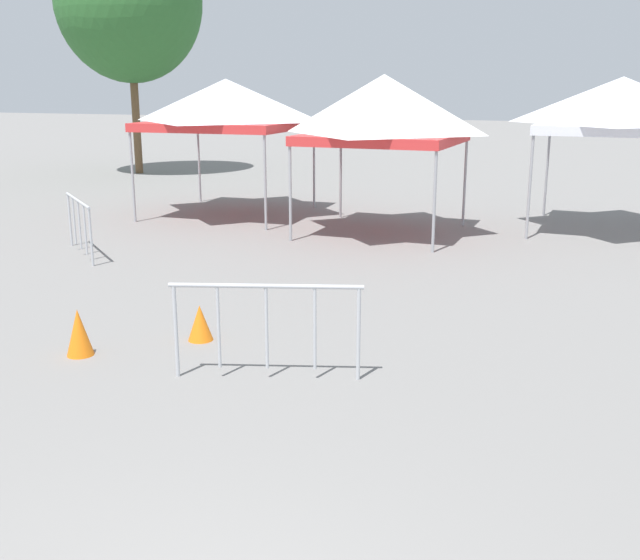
# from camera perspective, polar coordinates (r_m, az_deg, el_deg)

# --- Properties ---
(canopy_tent_behind_center) EXTENTS (3.73, 3.73, 3.30)m
(canopy_tent_behind_center) POSITION_cam_1_polar(r_m,az_deg,el_deg) (18.54, -7.25, 13.31)
(canopy_tent_behind_center) COLOR #9E9EA3
(canopy_tent_behind_center) RESTS_ON ground
(canopy_tent_left_of_center) EXTENTS (3.16, 3.16, 3.37)m
(canopy_tent_left_of_center) POSITION_cam_1_polar(r_m,az_deg,el_deg) (15.99, 4.94, 13.02)
(canopy_tent_left_of_center) COLOR #9E9EA3
(canopy_tent_left_of_center) RESTS_ON ground
(canopy_tent_behind_left) EXTENTS (3.37, 3.37, 3.32)m
(canopy_tent_behind_left) POSITION_cam_1_polar(r_m,az_deg,el_deg) (17.35, 22.24, 12.40)
(canopy_tent_behind_left) COLOR #9E9EA3
(canopy_tent_behind_left) RESTS_ON ground
(tree_behind_tents_left) EXTENTS (5.13, 5.13, 8.87)m
(tree_behind_tents_left) POSITION_cam_1_polar(r_m,az_deg,el_deg) (28.49, -14.55, 20.17)
(tree_behind_tents_left) COLOR brown
(tree_behind_tents_left) RESTS_ON ground
(crowd_barrier_by_lift) EXTENTS (1.64, 1.38, 1.08)m
(crowd_barrier_by_lift) POSITION_cam_1_polar(r_m,az_deg,el_deg) (14.66, -18.13, 4.72)
(crowd_barrier_by_lift) COLOR #B7BABF
(crowd_barrier_by_lift) RESTS_ON ground
(crowd_barrier_near_person) EXTENTS (2.00, 0.73, 1.08)m
(crowd_barrier_near_person) POSITION_cam_1_polar(r_m,az_deg,el_deg) (7.98, -4.17, -2.53)
(crowd_barrier_near_person) COLOR #B7BABF
(crowd_barrier_near_person) RESTS_ON ground
(traffic_cone_lot_center) EXTENTS (0.32, 0.32, 0.57)m
(traffic_cone_lot_center) POSITION_cam_1_polar(r_m,az_deg,el_deg) (9.24, -18.13, -3.86)
(traffic_cone_lot_center) COLOR orange
(traffic_cone_lot_center) RESTS_ON ground
(traffic_cone_near_barrier) EXTENTS (0.32, 0.32, 0.46)m
(traffic_cone_near_barrier) POSITION_cam_1_polar(r_m,az_deg,el_deg) (9.44, -9.25, -3.28)
(traffic_cone_near_barrier) COLOR orange
(traffic_cone_near_barrier) RESTS_ON ground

